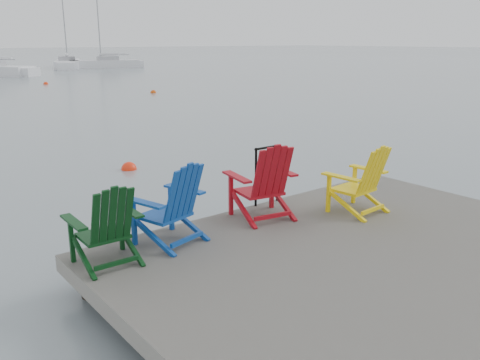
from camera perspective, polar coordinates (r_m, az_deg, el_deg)
ground at (r=6.38m, az=16.12°, el=-12.63°), size 400.00×400.00×0.00m
dock at (r=6.23m, az=16.36°, el=-9.80°), size 6.00×5.00×1.40m
handrail at (r=7.72m, az=3.05°, el=1.22°), size 0.48×0.04×0.90m
chair_green at (r=5.80m, az=-14.76°, el=-4.84°), size 0.77×0.71×0.95m
chair_blue at (r=6.24m, az=-7.65°, el=-2.57°), size 0.96×0.91×1.03m
chair_red at (r=7.06m, az=2.74°, el=-0.11°), size 0.97×0.91×1.09m
chair_yellow at (r=7.50m, az=13.46°, el=0.10°), size 0.84×0.79×1.00m
sailboat_mid at (r=59.87m, az=-18.78°, el=12.21°), size 5.67×9.47×12.65m
sailboat_far at (r=58.26m, az=-14.91°, el=12.43°), size 7.49×3.57×10.16m
buoy_a at (r=12.20m, az=-12.35°, el=1.17°), size 0.36×0.36×0.36m
buoy_c at (r=29.93m, az=-9.71°, el=9.62°), size 0.34×0.34×0.34m
buoy_d at (r=37.74m, az=-20.96°, el=10.01°), size 0.34×0.34×0.34m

